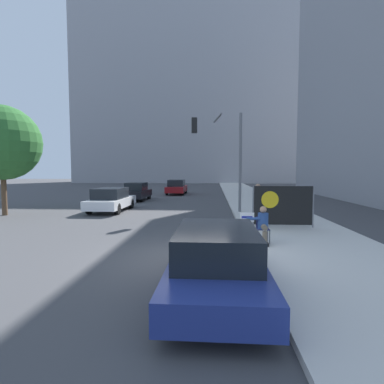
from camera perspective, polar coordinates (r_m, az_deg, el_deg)
ground_plane at (r=8.73m, az=-1.19°, el=-12.59°), size 160.00×160.00×0.00m
sidewalk_curb at (r=23.68m, az=12.11°, el=-1.89°), size 4.33×90.00×0.15m
building_backdrop_far at (r=67.18m, az=1.70°, el=19.41°), size 52.00×12.00×40.50m
seated_protester at (r=10.06m, az=13.32°, el=-5.87°), size 0.96×0.77×1.20m
jogger_on_sidewalk at (r=13.74m, az=12.41°, el=-2.07°), size 0.34×0.34×1.77m
protest_banner at (r=13.02m, az=16.87°, el=-2.47°), size 2.52×0.06×1.72m
traffic_light_pole at (r=17.18m, az=5.93°, el=8.79°), size 2.85×2.62×5.60m
parked_car_curbside at (r=6.28m, az=4.69°, el=-12.73°), size 1.82×4.64×1.36m
car_on_road_nearest at (r=19.11m, az=-15.14°, el=-1.41°), size 1.88×4.57×1.44m
car_on_road_midblock at (r=25.63m, az=-10.48°, el=0.08°), size 1.72×4.15×1.50m
car_on_road_distant at (r=31.72m, az=-2.94°, el=0.94°), size 1.87×4.70×1.54m
street_tree_near_curb at (r=19.80m, az=-32.49°, el=7.89°), size 4.13×4.13×6.11m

